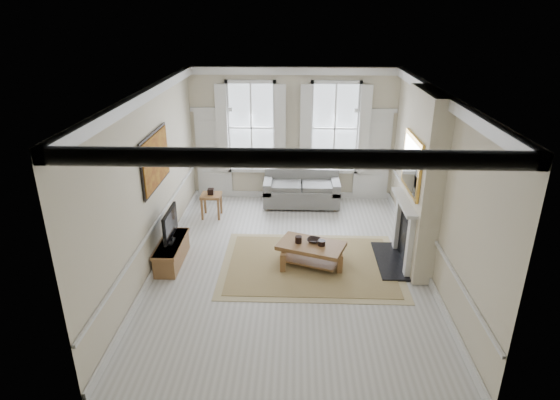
{
  "coord_description": "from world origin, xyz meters",
  "views": [
    {
      "loc": [
        0.1,
        -8.05,
        4.71
      ],
      "look_at": [
        -0.21,
        0.34,
        1.25
      ],
      "focal_mm": 30.0,
      "sensor_mm": 36.0,
      "label": 1
    }
  ],
  "objects_px": {
    "sofa": "(301,191)",
    "side_table": "(211,199)",
    "coffee_table": "(311,248)",
    "tv_stand": "(172,252)"
  },
  "relations": [
    {
      "from": "sofa",
      "to": "coffee_table",
      "type": "height_order",
      "value": "sofa"
    },
    {
      "from": "sofa",
      "to": "coffee_table",
      "type": "bearing_deg",
      "value": -86.89
    },
    {
      "from": "sofa",
      "to": "side_table",
      "type": "bearing_deg",
      "value": -158.68
    },
    {
      "from": "side_table",
      "to": "tv_stand",
      "type": "xyz_separation_m",
      "value": [
        -0.41,
        -2.24,
        -0.24
      ]
    },
    {
      "from": "sofa",
      "to": "coffee_table",
      "type": "xyz_separation_m",
      "value": [
        0.17,
        -3.09,
        0.02
      ]
    },
    {
      "from": "sofa",
      "to": "coffee_table",
      "type": "relative_size",
      "value": 1.34
    },
    {
      "from": "sofa",
      "to": "side_table",
      "type": "xyz_separation_m",
      "value": [
        -2.17,
        -0.85,
        0.1
      ]
    },
    {
      "from": "tv_stand",
      "to": "side_table",
      "type": "bearing_deg",
      "value": 79.7
    },
    {
      "from": "side_table",
      "to": "tv_stand",
      "type": "relative_size",
      "value": 0.45
    },
    {
      "from": "coffee_table",
      "to": "side_table",
      "type": "bearing_deg",
      "value": 156.32
    }
  ]
}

